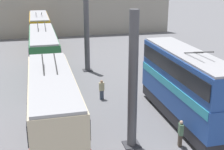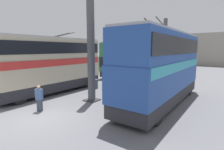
{
  "view_description": "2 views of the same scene",
  "coord_description": "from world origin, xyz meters",
  "px_view_note": "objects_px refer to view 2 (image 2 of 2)",
  "views": [
    {
      "loc": [
        -11.91,
        5.24,
        10.07
      ],
      "look_at": [
        10.95,
        -0.45,
        2.36
      ],
      "focal_mm": 50.0,
      "sensor_mm": 36.0,
      "label": 1
    },
    {
      "loc": [
        -5.45,
        -8.73,
        3.88
      ],
      "look_at": [
        7.81,
        0.7,
        1.47
      ],
      "focal_mm": 28.0,
      "sensor_mm": 36.0,
      "label": 2
    }
  ],
  "objects_px": {
    "oil_drum": "(95,84)",
    "bus_left_near": "(163,64)",
    "bus_right_far": "(160,55)",
    "bus_right_mid": "(129,57)",
    "bus_right_near": "(52,62)",
    "person_aisle_foreground": "(39,98)",
    "person_aisle_midway": "(136,76)",
    "person_by_left_row": "(117,97)"
  },
  "relations": [
    {
      "from": "bus_left_near",
      "to": "person_aisle_foreground",
      "type": "xyz_separation_m",
      "value": [
        -6.03,
        5.69,
        -2.0
      ]
    },
    {
      "from": "bus_right_far",
      "to": "person_aisle_foreground",
      "type": "xyz_separation_m",
      "value": [
        -30.67,
        -3.5,
        -1.85
      ]
    },
    {
      "from": "person_aisle_midway",
      "to": "person_aisle_foreground",
      "type": "distance_m",
      "value": 11.29
    },
    {
      "from": "bus_right_far",
      "to": "person_aisle_midway",
      "type": "distance_m",
      "value": 19.98
    },
    {
      "from": "bus_right_mid",
      "to": "person_aisle_foreground",
      "type": "distance_m",
      "value": 17.69
    },
    {
      "from": "bus_left_near",
      "to": "person_by_left_row",
      "type": "xyz_separation_m",
      "value": [
        -3.19,
        1.76,
        -1.96
      ]
    },
    {
      "from": "bus_right_far",
      "to": "person_by_left_row",
      "type": "height_order",
      "value": "bus_right_far"
    },
    {
      "from": "bus_right_near",
      "to": "oil_drum",
      "type": "relative_size",
      "value": 10.82
    },
    {
      "from": "oil_drum",
      "to": "bus_right_far",
      "type": "bearing_deg",
      "value": 4.86
    },
    {
      "from": "person_aisle_midway",
      "to": "bus_right_near",
      "type": "bearing_deg",
      "value": 147.32
    },
    {
      "from": "oil_drum",
      "to": "bus_right_near",
      "type": "bearing_deg",
      "value": 149.52
    },
    {
      "from": "person_by_left_row",
      "to": "oil_drum",
      "type": "bearing_deg",
      "value": 154.37
    },
    {
      "from": "person_aisle_foreground",
      "to": "person_by_left_row",
      "type": "bearing_deg",
      "value": -85.78
    },
    {
      "from": "bus_right_far",
      "to": "person_aisle_foreground",
      "type": "bearing_deg",
      "value": -173.49
    },
    {
      "from": "bus_left_near",
      "to": "bus_right_near",
      "type": "height_order",
      "value": "bus_left_near"
    },
    {
      "from": "bus_right_mid",
      "to": "bus_right_far",
      "type": "bearing_deg",
      "value": -0.0
    },
    {
      "from": "oil_drum",
      "to": "bus_right_mid",
      "type": "bearing_deg",
      "value": 11.1
    },
    {
      "from": "bus_right_near",
      "to": "bus_right_far",
      "type": "distance_m",
      "value": 27.11
    },
    {
      "from": "bus_right_near",
      "to": "bus_right_mid",
      "type": "xyz_separation_m",
      "value": [
        13.68,
        0.0,
        -0.06
      ]
    },
    {
      "from": "bus_right_mid",
      "to": "bus_right_far",
      "type": "distance_m",
      "value": 13.43
    },
    {
      "from": "person_aisle_midway",
      "to": "person_by_left_row",
      "type": "relative_size",
      "value": 0.99
    },
    {
      "from": "bus_right_mid",
      "to": "person_aisle_midway",
      "type": "distance_m",
      "value": 7.63
    },
    {
      "from": "oil_drum",
      "to": "bus_left_near",
      "type": "bearing_deg",
      "value": -97.46
    },
    {
      "from": "bus_left_near",
      "to": "person_aisle_midway",
      "type": "height_order",
      "value": "bus_left_near"
    },
    {
      "from": "bus_left_near",
      "to": "bus_right_mid",
      "type": "bearing_deg",
      "value": 39.36
    },
    {
      "from": "bus_left_near",
      "to": "oil_drum",
      "type": "xyz_separation_m",
      "value": [
        0.94,
        7.18,
        -2.41
      ]
    },
    {
      "from": "person_by_left_row",
      "to": "person_aisle_foreground",
      "type": "height_order",
      "value": "person_by_left_row"
    },
    {
      "from": "bus_right_far",
      "to": "bus_right_near",
      "type": "bearing_deg",
      "value": 180.0
    },
    {
      "from": "bus_right_mid",
      "to": "person_aisle_midway",
      "type": "relative_size",
      "value": 6.67
    },
    {
      "from": "bus_right_mid",
      "to": "person_by_left_row",
      "type": "relative_size",
      "value": 6.62
    },
    {
      "from": "person_aisle_midway",
      "to": "person_aisle_foreground",
      "type": "height_order",
      "value": "person_aisle_midway"
    },
    {
      "from": "bus_right_near",
      "to": "person_aisle_foreground",
      "type": "height_order",
      "value": "bus_right_near"
    },
    {
      "from": "bus_right_mid",
      "to": "person_aisle_midway",
      "type": "height_order",
      "value": "bus_right_mid"
    },
    {
      "from": "person_aisle_midway",
      "to": "person_by_left_row",
      "type": "bearing_deg",
      "value": -163.17
    },
    {
      "from": "bus_right_mid",
      "to": "oil_drum",
      "type": "bearing_deg",
      "value": -168.9
    },
    {
      "from": "bus_right_mid",
      "to": "bus_right_far",
      "type": "height_order",
      "value": "bus_right_mid"
    },
    {
      "from": "bus_right_mid",
      "to": "oil_drum",
      "type": "height_order",
      "value": "bus_right_mid"
    },
    {
      "from": "person_aisle_foreground",
      "to": "bus_left_near",
      "type": "bearing_deg",
      "value": -75.03
    },
    {
      "from": "bus_right_mid",
      "to": "person_by_left_row",
      "type": "xyz_separation_m",
      "value": [
        -14.39,
        -7.42,
        -1.83
      ]
    },
    {
      "from": "bus_right_near",
      "to": "bus_right_mid",
      "type": "distance_m",
      "value": 13.68
    },
    {
      "from": "bus_right_mid",
      "to": "oil_drum",
      "type": "relative_size",
      "value": 12.38
    },
    {
      "from": "bus_right_mid",
      "to": "bus_right_near",
      "type": "bearing_deg",
      "value": -180.0
    }
  ]
}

